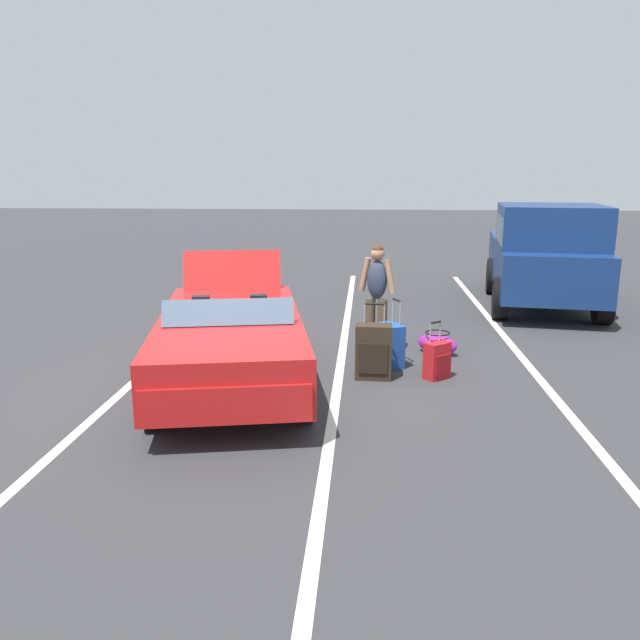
% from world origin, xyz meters
% --- Properties ---
extents(ground_plane, '(80.00, 80.00, 0.00)m').
position_xyz_m(ground_plane, '(0.00, 0.00, 0.00)').
color(ground_plane, '#333335').
extents(lot_line_near, '(18.00, 0.12, 0.01)m').
position_xyz_m(lot_line_near, '(0.00, -1.33, 0.00)').
color(lot_line_near, silver).
rests_on(lot_line_near, ground_plane).
extents(lot_line_mid, '(18.00, 0.12, 0.01)m').
position_xyz_m(lot_line_mid, '(0.00, 1.37, 0.00)').
color(lot_line_mid, silver).
rests_on(lot_line_mid, ground_plane).
extents(lot_line_far, '(18.00, 0.12, 0.01)m').
position_xyz_m(lot_line_far, '(0.00, 4.07, 0.00)').
color(lot_line_far, silver).
rests_on(lot_line_far, ground_plane).
extents(convertible_car, '(4.41, 2.50, 1.52)m').
position_xyz_m(convertible_car, '(0.19, 0.04, 0.59)').
color(convertible_car, red).
rests_on(convertible_car, ground_plane).
extents(suitcase_large_black, '(0.31, 0.49, 1.02)m').
position_xyz_m(suitcase_large_black, '(-0.44, 1.83, 0.37)').
color(suitcase_large_black, '#2D2319').
rests_on(suitcase_large_black, ground_plane).
extents(suitcase_medium_bright, '(0.46, 0.39, 0.98)m').
position_xyz_m(suitcase_medium_bright, '(-0.99, 2.09, 0.31)').
color(suitcase_medium_bright, '#1E479E').
rests_on(suitcase_medium_bright, ground_plane).
extents(suitcase_small_carryon, '(0.37, 0.39, 0.78)m').
position_xyz_m(suitcase_small_carryon, '(-0.50, 2.69, 0.25)').
color(suitcase_small_carryon, red).
rests_on(suitcase_small_carryon, ground_plane).
extents(duffel_bag, '(0.61, 0.70, 0.34)m').
position_xyz_m(duffel_bag, '(-1.69, 2.82, 0.16)').
color(duffel_bag, '#991E8C').
rests_on(duffel_bag, ground_plane).
extents(traveler_person, '(0.34, 0.58, 1.65)m').
position_xyz_m(traveler_person, '(-1.80, 1.88, 0.93)').
color(traveler_person, '#4C3F2D').
rests_on(traveler_person, ground_plane).
extents(parked_pickup_truck_near, '(5.21, 2.61, 2.10)m').
position_xyz_m(parked_pickup_truck_near, '(-5.30, 5.32, 1.11)').
color(parked_pickup_truck_near, navy).
rests_on(parked_pickup_truck_near, ground_plane).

